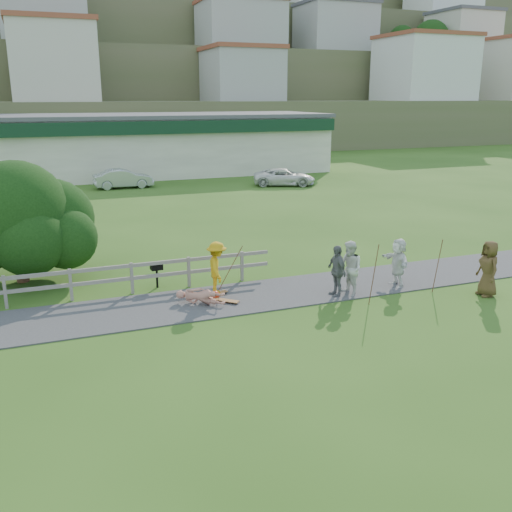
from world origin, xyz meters
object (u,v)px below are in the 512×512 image
Objects in this scene: skater_fallen at (200,297)px; car_white at (284,177)px; spectator_a at (350,269)px; tree at (18,234)px; car_silver at (123,179)px; bbq at (157,276)px; spectator_b at (337,271)px; spectator_d at (398,263)px; skater_rider at (217,271)px; spectator_c at (488,269)px.

skater_fallen is 0.35× the size of car_white.
skater_fallen is 0.86× the size of spectator_a.
tree reaches higher than skater_fallen.
car_silver is (-3.59, 26.75, -0.24)m from spectator_a.
bbq is (-13.96, -20.47, -0.21)m from car_white.
car_white reaches higher than skater_fallen.
spectator_a is at bearing -173.35° from car_silver.
spectator_a is 2.16× the size of bbq.
spectator_b is 26.80m from car_silver.
car_white is 24.78m from bbq.
car_white is at bearing 158.66° from spectator_b.
spectator_d is 13.61m from tree.
spectator_a reaches higher than spectator_d.
skater_rider is 9.15m from spectator_c.
spectator_a is 0.44× the size of car_silver.
skater_rider is at bearing -101.16° from spectator_c.
car_silver is at bearing 79.31° from bbq.
skater_rider is at bearing -113.66° from spectator_a.
car_silver is at bearing -176.14° from spectator_a.
tree is (-6.79, -21.11, 1.08)m from car_silver.
car_silver is 22.20m from tree.
spectator_c reaches higher than bbq.
tree is 5.26m from bbq.
car_white is (12.25, 22.13, -0.25)m from skater_rider.
bbq is at bearing -28.88° from tree.
skater_fallen is at bearing 175.93° from car_silver.
skater_rider is 1.16m from skater_fallen.
skater_rider is at bearing -94.95° from spectator_d.
tree is at bearing 67.75° from skater_rider.
skater_fallen is 25.90m from car_silver.
tree reaches higher than spectator_a.
tree is (-18.42, -18.01, 1.13)m from car_white.
tree reaches higher than skater_rider.
skater_fallen is 5.10m from spectator_a.
spectator_c is at bearing 67.58° from spectator_b.
spectator_a reaches higher than bbq.
spectator_c is 1.09× the size of spectator_d.
spectator_d is at bearing -173.83° from car_white.
spectator_a is 4.67m from spectator_c.
spectator_a is 6.74m from bbq.
bbq is (-0.94, 2.29, 0.14)m from skater_fallen.
spectator_c is 0.45× the size of car_silver.
spectator_b is 6.30m from bbq.
spectator_b is 5.11m from spectator_c.
spectator_c reaches higher than spectator_d.
skater_rider is at bearing -11.76° from skater_fallen.
spectator_d is at bearing -25.14° from bbq.
skater_fallen is at bearing -88.71° from spectator_d.
spectator_c is 16.47m from tree.
tree reaches higher than bbq.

